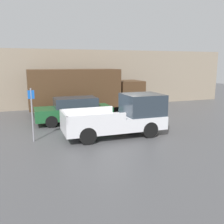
{
  "coord_description": "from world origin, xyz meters",
  "views": [
    {
      "loc": [
        -5.07,
        -12.37,
        3.73
      ],
      "look_at": [
        -0.5,
        0.46,
        1.07
      ],
      "focal_mm": 40.0,
      "sensor_mm": 36.0,
      "label": 1
    }
  ],
  "objects": [
    {
      "name": "car",
      "position": [
        -2.12,
        3.1,
        0.83
      ],
      "size": [
        4.78,
        1.83,
        1.62
      ],
      "color": "#1E592D",
      "rests_on": "ground"
    },
    {
      "name": "ground_plane",
      "position": [
        0.0,
        0.0,
        0.0
      ],
      "size": [
        60.0,
        60.0,
        0.0
      ],
      "primitive_type": "plane",
      "color": "#4C4C4F"
    },
    {
      "name": "parking_sign",
      "position": [
        -4.76,
        -0.12,
        1.46
      ],
      "size": [
        0.3,
        0.07,
        2.6
      ],
      "color": "gray",
      "rests_on": "ground"
    },
    {
      "name": "building_wall",
      "position": [
        0.0,
        8.75,
        2.44
      ],
      "size": [
        28.0,
        0.15,
        4.88
      ],
      "color": "gray",
      "rests_on": "ground"
    },
    {
      "name": "pickup_truck",
      "position": [
        -0.25,
        -0.54,
        1.0
      ],
      "size": [
        5.24,
        2.08,
        2.14
      ],
      "color": "silver",
      "rests_on": "ground"
    },
    {
      "name": "newspaper_box",
      "position": [
        4.41,
        8.42,
        0.51
      ],
      "size": [
        0.45,
        0.4,
        1.02
      ],
      "color": "red",
      "rests_on": "ground"
    },
    {
      "name": "delivery_truck",
      "position": [
        -0.75,
        6.29,
        1.79
      ],
      "size": [
        8.79,
        2.48,
        3.3
      ],
      "color": "#4C331E",
      "rests_on": "ground"
    }
  ]
}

